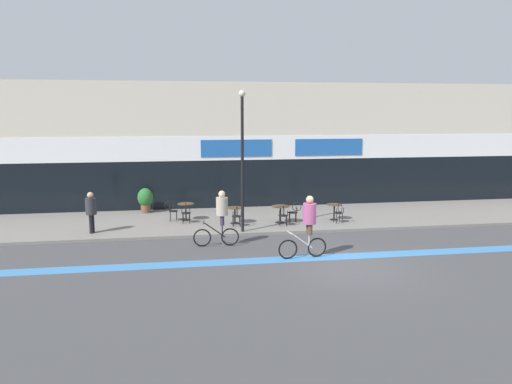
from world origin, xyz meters
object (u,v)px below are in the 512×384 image
at_px(lamp_post, 242,152).
at_px(cyclist_0, 308,222).
at_px(planter_pot, 145,199).
at_px(cafe_chair_1_near, 237,215).
at_px(cafe_chair_0_side, 172,209).
at_px(cafe_chair_2_side, 294,211).
at_px(cafe_chair_2_near, 283,214).
at_px(pedestrian_near_end, 91,209).
at_px(bistro_table_3, 334,209).
at_px(cyclist_1, 221,214).
at_px(bistro_table_1, 235,212).
at_px(cafe_chair_0_near, 186,212).
at_px(cafe_chair_3_near, 339,211).
at_px(bistro_table_2, 280,211).
at_px(bistro_table_0, 186,208).

height_order(lamp_post, cyclist_0, lamp_post).
bearing_deg(planter_pot, cafe_chair_1_near, -42.89).
height_order(cafe_chair_0_side, cafe_chair_2_side, same).
height_order(cafe_chair_2_near, pedestrian_near_end, pedestrian_near_end).
xyz_separation_m(bistro_table_3, cyclist_1, (-5.38, -3.10, 0.58)).
bearing_deg(cafe_chair_0_side, cafe_chair_1_near, -32.89).
bearing_deg(cafe_chair_1_near, cafe_chair_2_side, -81.62).
xyz_separation_m(bistro_table_1, cafe_chair_0_near, (-2.09, 0.39, 0.01)).
bearing_deg(planter_pot, cafe_chair_0_side, -58.63).
bearing_deg(bistro_table_3, bistro_table_1, 179.92).
bearing_deg(cafe_chair_0_side, cafe_chair_3_near, -14.62).
distance_m(bistro_table_3, cafe_chair_3_near, 0.63).
bearing_deg(cafe_chair_0_side, planter_pot, 119.60).
relative_size(cafe_chair_0_near, cafe_chair_0_side, 1.00).
height_order(cafe_chair_0_side, planter_pot, planter_pot).
distance_m(bistro_table_1, planter_pot, 4.98).
distance_m(bistro_table_1, lamp_post, 3.10).
bearing_deg(bistro_table_3, cafe_chair_0_side, 171.95).
bearing_deg(cyclist_1, bistro_table_1, -104.24).
bearing_deg(cafe_chair_0_side, bistro_table_1, -22.22).
xyz_separation_m(bistro_table_2, cafe_chair_2_near, (-0.01, -0.63, -0.02)).
relative_size(cafe_chair_1_near, cafe_chair_2_side, 1.00).
height_order(planter_pot, pedestrian_near_end, pedestrian_near_end).
bearing_deg(pedestrian_near_end, cafe_chair_2_near, -169.18).
height_order(lamp_post, pedestrian_near_end, lamp_post).
bearing_deg(cyclist_0, cyclist_1, -39.79).
relative_size(cafe_chair_1_near, pedestrian_near_end, 0.54).
distance_m(cafe_chair_2_near, cafe_chair_3_near, 2.52).
xyz_separation_m(bistro_table_0, cafe_chair_1_near, (2.08, -1.64, -0.03)).
distance_m(cafe_chair_2_near, cafe_chair_2_side, 0.88).
relative_size(bistro_table_3, cafe_chair_2_near, 0.79).
bearing_deg(cyclist_0, bistro_table_0, -61.49).
height_order(cafe_chair_2_side, lamp_post, lamp_post).
distance_m(bistro_table_3, cafe_chair_0_side, 7.25).
relative_size(bistro_table_2, cafe_chair_0_side, 0.87).
xyz_separation_m(bistro_table_3, cafe_chair_0_side, (-7.18, 1.02, 0.01)).
distance_m(planter_pot, lamp_post, 6.61).
height_order(bistro_table_0, cafe_chair_2_side, cafe_chair_2_side).
xyz_separation_m(bistro_table_0, bistro_table_3, (6.55, -1.02, -0.04)).
relative_size(cafe_chair_0_near, pedestrian_near_end, 0.54).
height_order(cafe_chair_1_near, cafe_chair_2_near, same).
relative_size(cafe_chair_1_near, lamp_post, 0.16).
height_order(bistro_table_2, cyclist_0, cyclist_0).
bearing_deg(cafe_chair_2_near, bistro_table_0, 72.34).
xyz_separation_m(cafe_chair_0_near, cyclist_1, (1.18, -3.50, 0.57)).
xyz_separation_m(cafe_chair_2_side, cafe_chair_3_near, (1.88, -0.44, 0.00)).
relative_size(cafe_chair_0_side, cyclist_0, 0.42).
height_order(bistro_table_3, cafe_chair_0_near, cafe_chair_0_near).
distance_m(cafe_chair_0_side, pedestrian_near_end, 3.63).
relative_size(cafe_chair_0_side, lamp_post, 0.16).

